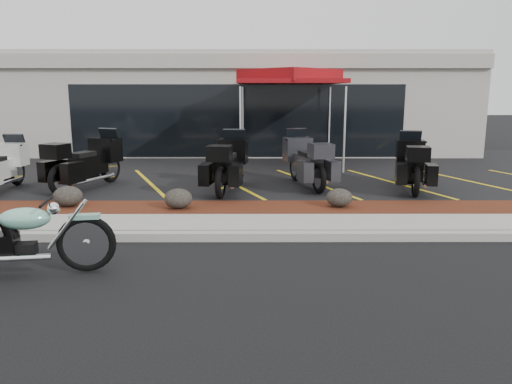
{
  "coord_description": "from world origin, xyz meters",
  "views": [
    {
      "loc": [
        0.62,
        -7.59,
        2.62
      ],
      "look_at": [
        0.65,
        1.2,
        0.81
      ],
      "focal_mm": 35.0,
      "sensor_mm": 36.0,
      "label": 1
    }
  ],
  "objects_px": {
    "touring_white": "(16,160)",
    "popup_canopy": "(290,78)",
    "hero_cruiser": "(86,235)",
    "traffic_cone": "(232,159)"
  },
  "relations": [
    {
      "from": "touring_white",
      "to": "popup_canopy",
      "type": "xyz_separation_m",
      "value": [
        7.37,
        3.6,
        2.15
      ]
    },
    {
      "from": "popup_canopy",
      "to": "traffic_cone",
      "type": "bearing_deg",
      "value": 178.62
    },
    {
      "from": "hero_cruiser",
      "to": "popup_canopy",
      "type": "height_order",
      "value": "popup_canopy"
    },
    {
      "from": "hero_cruiser",
      "to": "traffic_cone",
      "type": "height_order",
      "value": "hero_cruiser"
    },
    {
      "from": "touring_white",
      "to": "popup_canopy",
      "type": "relative_size",
      "value": 0.55
    },
    {
      "from": "touring_white",
      "to": "popup_canopy",
      "type": "height_order",
      "value": "popup_canopy"
    },
    {
      "from": "traffic_cone",
      "to": "popup_canopy",
      "type": "distance_m",
      "value": 3.22
    },
    {
      "from": "hero_cruiser",
      "to": "popup_canopy",
      "type": "distance_m",
      "value": 10.51
    },
    {
      "from": "touring_white",
      "to": "traffic_cone",
      "type": "xyz_separation_m",
      "value": [
        5.51,
        3.06,
        -0.42
      ]
    },
    {
      "from": "hero_cruiser",
      "to": "touring_white",
      "type": "relative_size",
      "value": 1.37
    }
  ]
}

